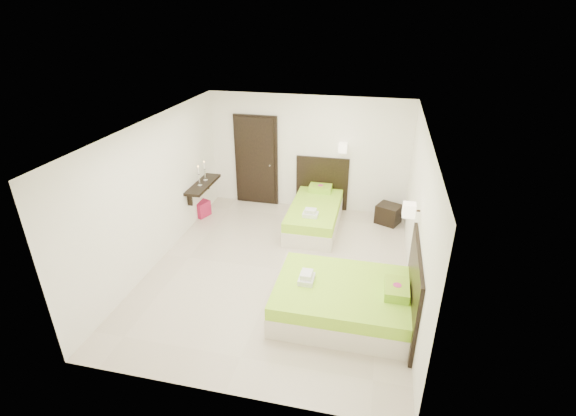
% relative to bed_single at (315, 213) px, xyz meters
% --- Properties ---
extents(floor, '(5.50, 5.50, 0.00)m').
position_rel_bed_single_xyz_m(floor, '(-0.35, -1.83, -0.30)').
color(floor, beige).
rests_on(floor, ground).
extents(bed_single, '(1.20, 1.99, 1.64)m').
position_rel_bed_single_xyz_m(bed_single, '(0.00, 0.00, 0.00)').
color(bed_single, beige).
rests_on(bed_single, ground).
extents(bed_double, '(2.03, 1.73, 1.68)m').
position_rel_bed_single_xyz_m(bed_double, '(0.95, -2.80, -0.00)').
color(bed_double, beige).
rests_on(bed_double, ground).
extents(nightstand, '(0.60, 0.57, 0.42)m').
position_rel_bed_single_xyz_m(nightstand, '(1.54, 0.46, -0.09)').
color(nightstand, black).
rests_on(nightstand, ground).
extents(ottoman, '(0.45, 0.45, 0.35)m').
position_rel_bed_single_xyz_m(ottoman, '(-2.61, -0.10, -0.13)').
color(ottoman, '#9F153B').
rests_on(ottoman, ground).
extents(door, '(1.02, 0.15, 2.14)m').
position_rel_bed_single_xyz_m(door, '(-1.55, 0.86, 0.75)').
color(door, black).
rests_on(door, ground).
extents(console_shelf, '(0.35, 1.20, 0.78)m').
position_rel_bed_single_xyz_m(console_shelf, '(-2.44, -0.23, 0.52)').
color(console_shelf, black).
rests_on(console_shelf, ground).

